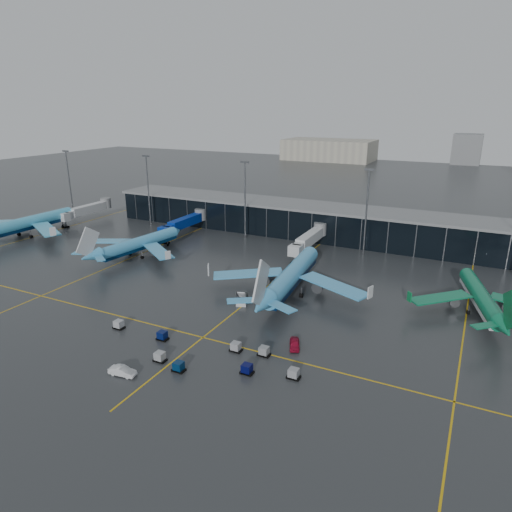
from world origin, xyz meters
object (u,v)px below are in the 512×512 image
at_px(airliner_klm_near, 292,265).
at_px(airliner_arkefly, 139,236).
at_px(airliner_aer_lingus, 482,288).
at_px(service_van_white, 123,371).
at_px(service_van_red, 295,344).
at_px(airliner_klm_west, 28,215).
at_px(baggage_carts, 205,352).
at_px(mobile_airstair, 242,301).

bearing_deg(airliner_klm_near, airliner_arkefly, 168.28).
height_order(airliner_arkefly, airliner_aer_lingus, airliner_arkefly).
distance_m(airliner_arkefly, airliner_klm_near, 51.16).
height_order(airliner_arkefly, service_van_white, airliner_arkefly).
relative_size(airliner_arkefly, service_van_red, 8.50).
bearing_deg(airliner_klm_west, airliner_klm_near, -2.29).
height_order(airliner_aer_lingus, baggage_carts, airliner_aer_lingus).
distance_m(service_van_red, service_van_white, 30.61).
xyz_separation_m(baggage_carts, service_van_white, (-8.97, -11.21, 0.02)).
relative_size(airliner_klm_west, service_van_white, 9.63).
distance_m(airliner_klm_near, service_van_red, 27.05).
xyz_separation_m(airliner_klm_near, service_van_red, (10.52, -24.13, -6.20)).
bearing_deg(mobile_airstair, airliner_arkefly, 140.29).
xyz_separation_m(airliner_klm_near, mobile_airstair, (-7.30, -11.35, -6.20)).
xyz_separation_m(airliner_klm_near, airliner_aer_lingus, (40.51, 8.08, -1.37)).
height_order(airliner_klm_near, baggage_carts, airliner_klm_near).
relative_size(baggage_carts, mobile_airstair, 10.79).
height_order(airliner_klm_west, airliner_arkefly, airliner_klm_west).
height_order(airliner_klm_west, baggage_carts, airliner_klm_west).
distance_m(mobile_airstair, service_van_red, 21.93).
relative_size(airliner_arkefly, airliner_aer_lingus, 1.06).
bearing_deg(service_van_white, airliner_klm_near, -22.00).
relative_size(airliner_klm_near, service_van_red, 9.95).
height_order(baggage_carts, mobile_airstair, mobile_airstair).
bearing_deg(airliner_arkefly, service_van_white, -45.34).
relative_size(airliner_klm_west, mobile_airstair, 12.26).
height_order(baggage_carts, service_van_white, baggage_carts).
relative_size(airliner_arkefly, baggage_carts, 0.97).
distance_m(airliner_arkefly, airliner_aer_lingus, 91.33).
height_order(mobile_airstair, service_van_white, mobile_airstair).
bearing_deg(airliner_aer_lingus, mobile_airstair, -172.84).
bearing_deg(airliner_klm_near, baggage_carts, -99.53).
height_order(airliner_klm_west, service_van_white, airliner_klm_west).
bearing_deg(service_van_white, airliner_klm_west, 51.87).
xyz_separation_m(airliner_arkefly, baggage_carts, (48.13, -39.99, -5.20)).
bearing_deg(service_van_red, baggage_carts, -165.42).
xyz_separation_m(airliner_aer_lingus, service_van_red, (-29.98, -32.22, -4.83)).
bearing_deg(airliner_klm_west, service_van_white, -29.20).
bearing_deg(baggage_carts, airliner_klm_west, 157.27).
bearing_deg(baggage_carts, airliner_arkefly, 140.28).
distance_m(airliner_klm_west, service_van_red, 113.81).
distance_m(airliner_klm_near, baggage_carts, 34.72).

